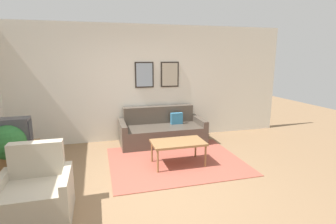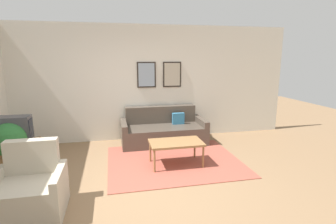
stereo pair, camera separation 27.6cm
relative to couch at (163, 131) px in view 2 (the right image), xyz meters
name	(u,v)px [view 2 (the right image)]	position (x,y,z in m)	size (l,w,h in m)	color
ground_plane	(142,190)	(-0.75, -2.14, -0.28)	(16.00, 16.00, 0.00)	#846647
area_rug	(174,161)	(-0.02, -1.16, -0.27)	(2.49, 2.05, 0.01)	#9E4C3D
wall_back	(128,83)	(-0.74, 0.46, 1.07)	(8.00, 0.09, 2.70)	beige
couch	(163,131)	(0.00, 0.00, 0.00)	(1.92, 0.90, 0.81)	#4C4238
coffee_table	(176,144)	(-0.03, -1.34, 0.13)	(0.96, 0.57, 0.45)	olive
tv_stand	(18,156)	(-2.79, -0.99, -0.01)	(0.71, 0.43, 0.54)	olive
tv	(14,129)	(-2.79, -0.99, 0.48)	(0.54, 0.28, 0.44)	#424247
armchair	(30,192)	(-2.20, -2.43, 0.02)	(0.83, 0.76, 0.90)	#B2A893
potted_plant_tall	(9,141)	(-2.83, -1.14, 0.31)	(0.56, 0.56, 0.90)	beige
potted_plant_by_window	(20,146)	(-2.86, -0.61, 0.06)	(0.36, 0.36, 0.60)	slate
potted_plant_small	(14,148)	(-2.90, -0.80, 0.07)	(0.37, 0.37, 0.62)	#383D42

